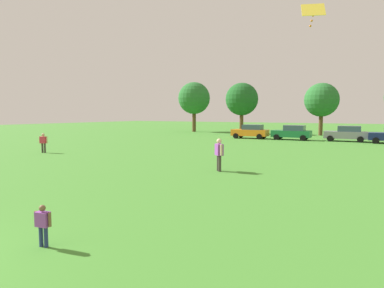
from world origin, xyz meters
TOP-DOWN VIEW (x-y plane):
  - ground_plane at (0.00, 30.00)m, footprint 160.00×160.00m
  - child_kite_flyer at (1.87, 2.94)m, footprint 0.45×0.23m
  - adult_bystander at (1.31, 13.79)m, footprint 0.60×0.63m
  - bystander_near_trees at (-13.79, 14.75)m, footprint 0.69×0.40m
  - kite at (5.68, 14.08)m, footprint 1.10×0.77m
  - parked_car_orange_0 at (-4.67, 36.55)m, footprint 4.30×2.02m
  - parked_car_green_1 at (0.20, 36.76)m, footprint 4.30×2.02m
  - parked_car_gray_2 at (5.84, 37.40)m, footprint 4.30×2.02m
  - tree_far_left at (-17.92, 46.66)m, footprint 5.27×5.27m
  - tree_left at (-9.15, 45.53)m, footprint 4.89×4.89m
  - tree_center at (1.98, 46.66)m, footprint 4.62×4.62m

SIDE VIEW (x-z plane):
  - ground_plane at x=0.00m, z-range 0.00..0.00m
  - child_kite_flyer at x=1.87m, z-range 0.09..1.05m
  - parked_car_orange_0 at x=-4.67m, z-range 0.02..1.70m
  - parked_car_green_1 at x=0.20m, z-range 0.02..1.70m
  - parked_car_gray_2 at x=5.84m, z-range 0.02..1.70m
  - bystander_near_trees at x=-13.79m, z-range 0.14..1.63m
  - adult_bystander at x=1.31m, z-range 0.16..1.86m
  - tree_center at x=1.98m, z-range 1.26..8.46m
  - tree_left at x=-9.15m, z-range 1.33..8.95m
  - tree_far_left at x=-17.92m, z-range 1.44..9.65m
  - kite at x=5.68m, z-range 6.97..8.03m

